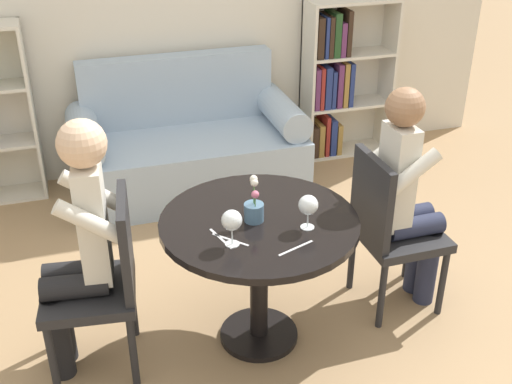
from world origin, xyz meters
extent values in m
plane|color=tan|center=(0.00, 0.00, 0.00)|extent=(16.00, 16.00, 0.00)
cylinder|color=black|center=(0.00, 0.00, 0.69)|extent=(0.94, 0.94, 0.03)
cylinder|color=black|center=(0.00, 0.00, 0.35)|extent=(0.09, 0.09, 0.64)
cylinder|color=black|center=(0.00, 0.00, 0.01)|extent=(0.40, 0.40, 0.03)
cube|color=#9EB2C6|center=(0.00, 1.70, 0.21)|extent=(1.63, 0.80, 0.42)
cube|color=#9EB2C6|center=(0.00, 2.02, 0.67)|extent=(1.41, 0.16, 0.50)
cylinder|color=#9EB2C6|center=(-0.70, 1.70, 0.53)|extent=(0.22, 0.72, 0.22)
cylinder|color=#9EB2C6|center=(0.70, 1.70, 0.53)|extent=(0.22, 0.72, 0.22)
cube|color=silver|center=(-1.02, 1.99, 0.62)|extent=(0.02, 0.28, 1.24)
cube|color=silver|center=(1.36, 2.12, 0.62)|extent=(0.70, 0.02, 1.24)
cube|color=silver|center=(1.02, 1.99, 0.62)|extent=(0.02, 0.28, 1.24)
cube|color=silver|center=(1.70, 1.99, 0.62)|extent=(0.02, 0.28, 1.24)
cube|color=silver|center=(1.36, 1.99, 0.01)|extent=(0.66, 0.28, 0.02)
cube|color=silver|center=(1.36, 1.99, 0.42)|extent=(0.66, 0.28, 0.02)
cube|color=silver|center=(1.36, 1.99, 0.82)|extent=(0.66, 0.28, 0.02)
cube|color=silver|center=(1.36, 1.99, 1.23)|extent=(0.66, 0.28, 0.02)
cube|color=#332319|center=(1.07, 1.98, 0.15)|extent=(0.05, 0.23, 0.25)
cube|color=olive|center=(1.12, 1.98, 0.16)|extent=(0.04, 0.23, 0.27)
cube|color=maroon|center=(1.17, 1.98, 0.19)|extent=(0.03, 0.23, 0.33)
cube|color=navy|center=(1.22, 1.98, 0.17)|extent=(0.05, 0.23, 0.30)
cube|color=olive|center=(1.27, 1.98, 0.15)|extent=(0.04, 0.23, 0.25)
cube|color=#602D5B|center=(1.06, 1.98, 0.59)|extent=(0.04, 0.23, 0.33)
cube|color=maroon|center=(1.10, 1.98, 0.59)|extent=(0.03, 0.23, 0.33)
cube|color=navy|center=(1.15, 1.98, 0.59)|extent=(0.05, 0.23, 0.33)
cube|color=navy|center=(1.20, 1.98, 0.58)|extent=(0.03, 0.23, 0.30)
cube|color=#602D5B|center=(1.25, 1.98, 0.60)|extent=(0.04, 0.23, 0.35)
cube|color=olive|center=(1.30, 1.98, 0.60)|extent=(0.04, 0.23, 0.35)
cube|color=navy|center=(1.34, 1.98, 0.60)|extent=(0.04, 0.23, 0.34)
cube|color=#332319|center=(1.07, 1.98, 0.99)|extent=(0.05, 0.23, 0.31)
cube|color=navy|center=(1.12, 1.98, 0.98)|extent=(0.03, 0.23, 0.30)
cube|color=#332319|center=(1.15, 1.98, 0.99)|extent=(0.03, 0.23, 0.31)
cube|color=#234723|center=(1.20, 1.98, 1.00)|extent=(0.05, 0.23, 0.33)
cube|color=#602D5B|center=(1.25, 1.98, 0.96)|extent=(0.04, 0.23, 0.26)
cube|color=#332319|center=(1.30, 1.98, 1.00)|extent=(0.04, 0.23, 0.34)
cylinder|color=#232326|center=(-0.96, 0.25, 0.20)|extent=(0.04, 0.04, 0.40)
cylinder|color=#232326|center=(-1.00, -0.10, 0.20)|extent=(0.04, 0.04, 0.40)
cylinder|color=#232326|center=(-0.61, 0.21, 0.20)|extent=(0.04, 0.04, 0.40)
cylinder|color=#232326|center=(-0.65, -0.15, 0.20)|extent=(0.04, 0.04, 0.40)
cube|color=#232326|center=(-0.80, 0.05, 0.42)|extent=(0.47, 0.47, 0.05)
cube|color=#232326|center=(-0.62, 0.03, 0.68)|extent=(0.09, 0.38, 0.45)
cylinder|color=#232326|center=(0.99, -0.11, 0.20)|extent=(0.04, 0.04, 0.40)
cylinder|color=#232326|center=(0.98, 0.25, 0.20)|extent=(0.04, 0.04, 0.40)
cylinder|color=#232326|center=(0.63, -0.11, 0.20)|extent=(0.04, 0.04, 0.40)
cylinder|color=#232326|center=(0.62, 0.25, 0.20)|extent=(0.04, 0.04, 0.40)
cube|color=#232326|center=(0.80, 0.07, 0.42)|extent=(0.42, 0.42, 0.05)
cube|color=#232326|center=(0.61, 0.07, 0.68)|extent=(0.04, 0.38, 0.45)
cylinder|color=black|center=(-0.96, 0.13, 0.23)|extent=(0.11, 0.11, 0.45)
cylinder|color=black|center=(-0.97, 0.02, 0.23)|extent=(0.11, 0.11, 0.45)
cylinder|color=black|center=(-0.85, 0.12, 0.50)|extent=(0.31, 0.15, 0.11)
cylinder|color=black|center=(-0.86, 0.01, 0.50)|extent=(0.31, 0.15, 0.11)
cube|color=silver|center=(-0.74, 0.05, 0.78)|extent=(0.14, 0.21, 0.56)
cylinder|color=silver|center=(-0.73, 0.19, 0.87)|extent=(0.29, 0.11, 0.23)
cylinder|color=silver|center=(-0.76, -0.08, 0.87)|extent=(0.29, 0.11, 0.23)
sphere|color=beige|center=(-0.74, 0.05, 1.17)|extent=(0.21, 0.21, 0.21)
cylinder|color=#282D47|center=(0.97, 0.02, 0.23)|extent=(0.11, 0.11, 0.45)
cylinder|color=#282D47|center=(0.96, 0.13, 0.23)|extent=(0.11, 0.11, 0.45)
cylinder|color=#282D47|center=(0.86, 0.02, 0.50)|extent=(0.30, 0.11, 0.11)
cylinder|color=#282D47|center=(0.85, 0.13, 0.50)|extent=(0.30, 0.11, 0.11)
cube|color=silver|center=(0.74, 0.07, 0.78)|extent=(0.12, 0.20, 0.55)
cylinder|color=silver|center=(0.75, -0.06, 0.87)|extent=(0.29, 0.07, 0.23)
cylinder|color=silver|center=(0.74, 0.21, 0.87)|extent=(0.29, 0.07, 0.23)
sphere|color=#936B4C|center=(0.74, 0.07, 1.15)|extent=(0.19, 0.19, 0.19)
cylinder|color=white|center=(-0.18, -0.17, 0.71)|extent=(0.06, 0.06, 0.00)
cylinder|color=white|center=(-0.18, -0.17, 0.75)|extent=(0.01, 0.01, 0.08)
sphere|color=white|center=(-0.18, -0.17, 0.83)|extent=(0.09, 0.09, 0.09)
sphere|color=maroon|center=(-0.18, -0.17, 0.81)|extent=(0.07, 0.07, 0.07)
cylinder|color=white|center=(0.19, -0.13, 0.71)|extent=(0.06, 0.06, 0.00)
cylinder|color=white|center=(0.19, -0.13, 0.75)|extent=(0.01, 0.01, 0.08)
sphere|color=white|center=(0.19, -0.13, 0.82)|extent=(0.09, 0.09, 0.09)
sphere|color=maroon|center=(0.19, -0.13, 0.81)|extent=(0.07, 0.07, 0.07)
cylinder|color=slate|center=(-0.03, 0.00, 0.75)|extent=(0.09, 0.09, 0.09)
cylinder|color=#4C7A42|center=(-0.02, 0.00, 0.85)|extent=(0.00, 0.00, 0.11)
sphere|color=silver|center=(-0.02, 0.00, 0.90)|extent=(0.04, 0.04, 0.04)
cylinder|color=#4C7A42|center=(-0.03, -0.02, 0.82)|extent=(0.00, 0.00, 0.06)
sphere|color=#D16684|center=(-0.03, -0.02, 0.85)|extent=(0.04, 0.04, 0.04)
cylinder|color=#4C7A42|center=(-0.02, 0.01, 0.85)|extent=(0.00, 0.01, 0.12)
sphere|color=silver|center=(-0.02, 0.01, 0.91)|extent=(0.04, 0.04, 0.04)
cube|color=silver|center=(-0.17, -0.13, 0.70)|extent=(0.14, 0.15, 0.00)
cube|color=silver|center=(-0.21, -0.11, 0.70)|extent=(0.06, 0.19, 0.00)
cube|color=silver|center=(0.08, -0.28, 0.70)|extent=(0.18, 0.08, 0.00)
camera|label=1|loc=(-0.77, -2.45, 2.23)|focal=45.00mm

